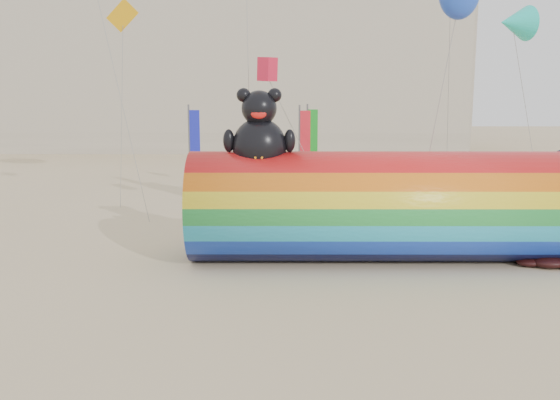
{
  "coord_description": "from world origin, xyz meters",
  "views": [
    {
      "loc": [
        0.56,
        -19.12,
        6.15
      ],
      "look_at": [
        0.5,
        1.5,
        2.4
      ],
      "focal_mm": 40.0,
      "sensor_mm": 36.0,
      "label": 1
    }
  ],
  "objects_px": {
    "hotel_building": "(158,45)",
    "fabric_bundle": "(554,262)",
    "windsock_assembly": "(378,203)",
    "kite_handler": "(516,236)"
  },
  "relations": [
    {
      "from": "hotel_building",
      "to": "kite_handler",
      "type": "bearing_deg",
      "value": -64.1
    },
    {
      "from": "windsock_assembly",
      "to": "fabric_bundle",
      "type": "height_order",
      "value": "windsock_assembly"
    },
    {
      "from": "hotel_building",
      "to": "windsock_assembly",
      "type": "bearing_deg",
      "value": -69.7
    },
    {
      "from": "windsock_assembly",
      "to": "kite_handler",
      "type": "distance_m",
      "value": 5.12
    },
    {
      "from": "fabric_bundle",
      "to": "hotel_building",
      "type": "bearing_deg",
      "value": 116.43
    },
    {
      "from": "hotel_building",
      "to": "fabric_bundle",
      "type": "relative_size",
      "value": 23.06
    },
    {
      "from": "windsock_assembly",
      "to": "kite_handler",
      "type": "bearing_deg",
      "value": 0.23
    },
    {
      "from": "kite_handler",
      "to": "fabric_bundle",
      "type": "relative_size",
      "value": 0.67
    },
    {
      "from": "windsock_assembly",
      "to": "fabric_bundle",
      "type": "xyz_separation_m",
      "value": [
        5.97,
        -0.97,
        -1.89
      ]
    },
    {
      "from": "hotel_building",
      "to": "windsock_assembly",
      "type": "distance_m",
      "value": 46.85
    }
  ]
}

